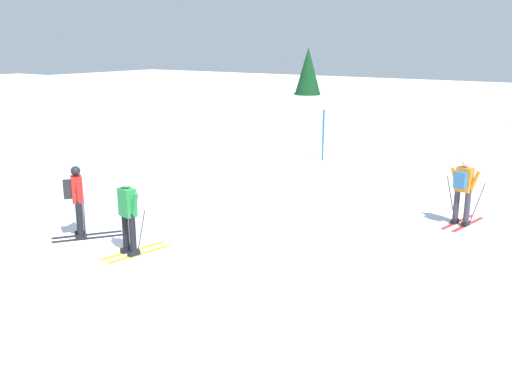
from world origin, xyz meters
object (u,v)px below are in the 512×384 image
Objects in this scene: skier_green at (128,214)px; trail_marker_pole at (323,135)px; skier_orange at (463,188)px; conifer_far_left at (308,78)px; skier_red at (77,198)px.

trail_marker_pole is (-1.38, 11.30, 0.06)m from skier_green.
trail_marker_pole is at bearing 141.91° from skier_orange.
trail_marker_pole reaches higher than skier_orange.
skier_green is at bearing -70.82° from conifer_far_left.
skier_red is 0.88× the size of trail_marker_pole.
skier_orange is at bearing 40.47° from skier_red.
skier_green is (-5.27, -6.09, -0.04)m from skier_orange.
skier_orange is 1.00× the size of skier_green.
skier_red is (-7.04, -6.01, -0.00)m from skier_orange.
skier_red is (-1.78, 0.08, 0.04)m from skier_green.
skier_green is at bearing -83.02° from trail_marker_pole.
skier_red is at bearing -92.00° from trail_marker_pole.
conifer_far_left is at bearing 109.18° from skier_green.
skier_green is 1.00× the size of skier_red.
conifer_far_left reaches higher than skier_green.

